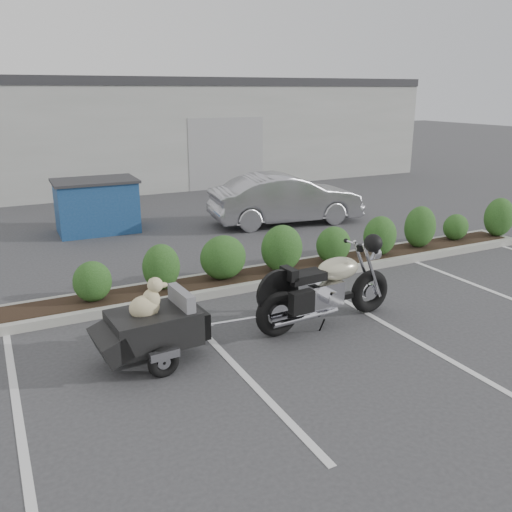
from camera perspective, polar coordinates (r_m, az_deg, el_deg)
name	(u,v)px	position (r m, az deg, el deg)	size (l,w,h in m)	color
ground	(303,326)	(8.63, 4.98, -7.31)	(90.00, 90.00, 0.00)	#38383A
planter_kerb	(288,272)	(10.84, 3.41, -1.68)	(12.00, 1.00, 0.15)	#9E9E93
building	(90,129)	(24.07, -17.12, 12.65)	(26.00, 10.00, 4.00)	#9EA099
motorcycle	(327,289)	(8.52, 7.48, -3.47)	(2.55, 0.87, 1.46)	black
pet_trailer	(152,327)	(7.47, -10.84, -7.30)	(2.04, 1.14, 1.21)	black
sedan	(286,199)	(15.01, 3.16, 6.03)	(1.45, 4.15, 1.37)	#A5A5AC
dumpster	(97,205)	(14.66, -16.44, 5.13)	(2.12, 1.48, 1.37)	navy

